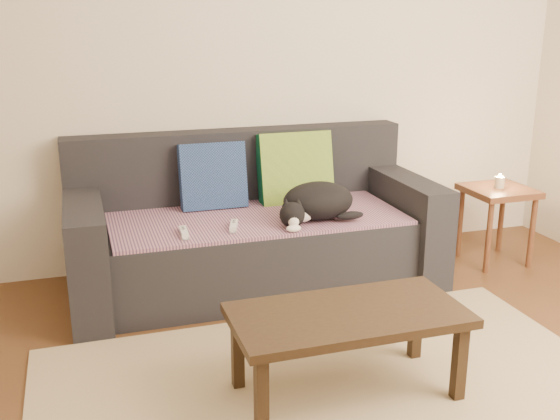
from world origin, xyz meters
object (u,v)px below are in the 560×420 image
Objects in this scene: wii_remote_b at (234,226)px; side_table at (498,201)px; cat at (316,202)px; wii_remote_a at (184,232)px; sofa at (253,233)px; coffee_table at (348,322)px.

side_table is (1.76, 0.13, -0.05)m from wii_remote_b.
cat is at bearing -70.72° from wii_remote_b.
cat is 0.76m from wii_remote_a.
sofa is at bearing 143.62° from cat.
wii_remote_a reaches higher than coffee_table.
cat reaches higher than side_table.
cat is at bearing -41.49° from sofa.
cat is 0.49m from wii_remote_b.
sofa is 2.19× the size of coffee_table.
cat reaches higher than coffee_table.
wii_remote_b reaches higher than coffee_table.
wii_remote_a and wii_remote_b have the same top height.
cat is 1.09m from coffee_table.
coffee_table is at bearing -87.97° from sofa.
wii_remote_b is (0.28, 0.03, 0.00)m from wii_remote_a.
sofa is 4.26× the size of cat.
sofa is at bearing 92.03° from coffee_table.
sofa is 1.31m from coffee_table.
cat is 1.29m from side_table.
cat is (0.30, -0.26, 0.23)m from sofa.
wii_remote_a is 1.00× the size of wii_remote_b.
coffee_table is (0.23, -1.03, -0.12)m from wii_remote_b.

